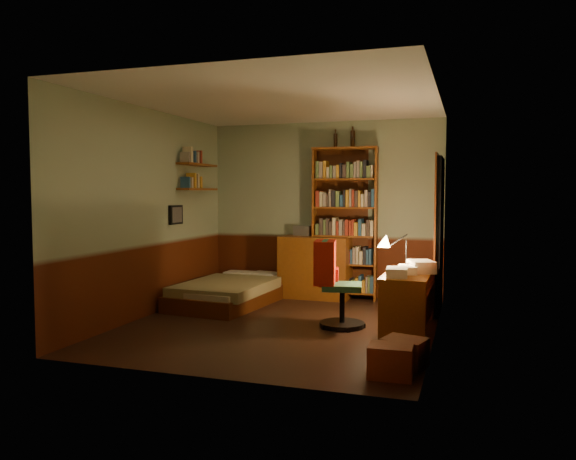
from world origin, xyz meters
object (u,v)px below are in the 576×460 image
(bed, at_px, (231,283))
(bookshelf, at_px, (345,223))
(office_chair, at_px, (342,290))
(mini_stereo, at_px, (304,231))
(cardboard_box_b, at_px, (405,352))
(dresser, at_px, (315,267))
(cardboard_box_a, at_px, (391,361))
(desk_lamp, at_px, (406,245))
(desk, at_px, (408,301))

(bed, bearing_deg, bookshelf, 37.76)
(bed, xyz_separation_m, office_chair, (1.77, -0.87, 0.15))
(mini_stereo, bearing_deg, cardboard_box_b, -48.95)
(bookshelf, height_order, cardboard_box_b, bookshelf)
(dresser, relative_size, cardboard_box_a, 2.80)
(office_chair, bearing_deg, desk_lamp, 13.64)
(dresser, bearing_deg, mini_stereo, 150.28)
(mini_stereo, height_order, cardboard_box_a, mini_stereo)
(desk_lamp, height_order, office_chair, desk_lamp)
(mini_stereo, xyz_separation_m, desk_lamp, (1.67, -1.49, -0.04))
(desk, height_order, cardboard_box_b, desk)
(bookshelf, xyz_separation_m, cardboard_box_a, (1.13, -3.36, -0.97))
(bed, relative_size, mini_stereo, 7.08)
(cardboard_box_b, bearing_deg, desk_lamp, 95.99)
(dresser, bearing_deg, cardboard_box_b, -60.35)
(office_chair, bearing_deg, mini_stereo, 108.66)
(dresser, xyz_separation_m, cardboard_box_a, (1.55, -3.27, -0.32))
(desk, relative_size, office_chair, 1.41)
(bed, bearing_deg, mini_stereo, 55.36)
(dresser, bearing_deg, desk_lamp, -42.27)
(bed, distance_m, bookshelf, 1.86)
(bookshelf, distance_m, cardboard_box_b, 3.40)
(mini_stereo, relative_size, cardboard_box_a, 0.74)
(bed, distance_m, desk_lamp, 2.61)
(bed, bearing_deg, desk_lamp, -6.99)
(bed, height_order, office_chair, office_chair)
(desk_lamp, bearing_deg, cardboard_box_b, -104.69)
(desk_lamp, relative_size, office_chair, 0.67)
(bookshelf, height_order, desk, bookshelf)
(bookshelf, height_order, cardboard_box_a, bookshelf)
(dresser, relative_size, mini_stereo, 3.80)
(bed, bearing_deg, cardboard_box_a, -38.25)
(desk_lamp, distance_m, office_chair, 0.91)
(cardboard_box_a, bearing_deg, bed, 135.79)
(desk, relative_size, cardboard_box_a, 3.34)
(desk, distance_m, cardboard_box_a, 1.71)
(cardboard_box_a, relative_size, cardboard_box_b, 1.01)
(dresser, xyz_separation_m, desk, (1.51, -1.57, -0.13))
(desk_lamp, relative_size, cardboard_box_a, 1.60)
(desk, xyz_separation_m, cardboard_box_a, (0.04, -1.70, -0.19))
(dresser, xyz_separation_m, office_chair, (0.77, -1.67, -0.02))
(mini_stereo, distance_m, desk_lamp, 2.24)
(mini_stereo, bearing_deg, bed, -120.50)
(bookshelf, distance_m, desk_lamp, 1.79)
(bookshelf, relative_size, desk, 1.81)
(dresser, distance_m, mini_stereo, 0.58)
(desk, xyz_separation_m, desk_lamp, (-0.05, 0.21, 0.62))
(bed, xyz_separation_m, bookshelf, (1.42, 0.88, 0.82))
(dresser, relative_size, bookshelf, 0.46)
(dresser, bearing_deg, bookshelf, 12.21)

